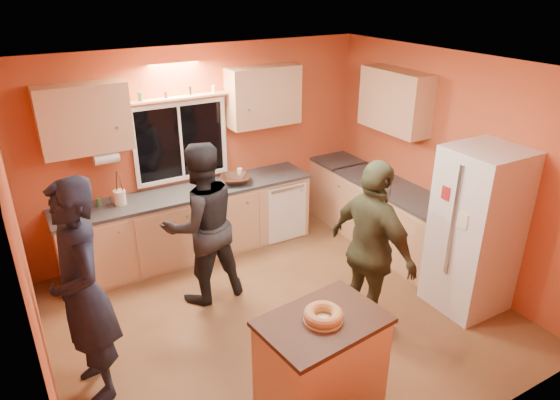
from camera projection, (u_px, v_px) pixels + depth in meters
ground at (281, 316)px, 5.36m from camera, size 4.50×4.50×0.00m
room_shell at (271, 160)px, 5.07m from camera, size 4.54×4.04×2.61m
back_counter at (217, 217)px, 6.52m from camera, size 4.23×0.62×0.90m
right_counter at (392, 220)px, 6.45m from camera, size 0.62×1.84×0.90m
refrigerator at (476, 231)px, 5.21m from camera, size 0.72×0.70×1.80m
island at (321, 366)px, 4.00m from camera, size 1.03×0.76×0.93m
bundt_pastry at (323, 315)px, 3.80m from camera, size 0.31×0.31×0.09m
person_left at (83, 293)px, 4.03m from camera, size 0.55×0.77×1.98m
person_center at (201, 224)px, 5.33m from camera, size 0.92×0.73×1.82m
person_right at (372, 251)px, 4.81m from camera, size 0.55×1.11×1.83m
mixing_bowl at (235, 179)px, 6.40m from camera, size 0.51×0.51×0.10m
utensil_crock at (120, 197)px, 5.78m from camera, size 0.14×0.14×0.17m
potted_plant at (446, 200)px, 5.58m from camera, size 0.29×0.27×0.28m
red_box at (385, 178)px, 6.47m from camera, size 0.19×0.17×0.07m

